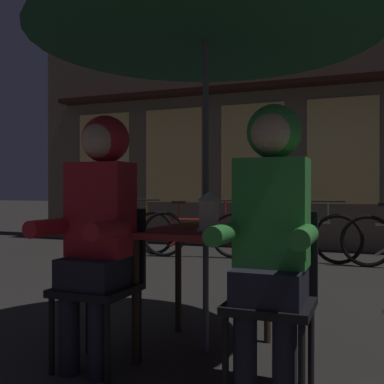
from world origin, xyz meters
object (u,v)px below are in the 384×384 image
chair_left (104,276)px  cafe_table (206,246)px  chair_right (273,290)px  person_right_hooded (271,218)px  book (200,225)px  patio_umbrella (206,10)px  bicycle_second (198,233)px  person_left_hooded (98,214)px  bicycle_nearest (124,230)px  bicycle_third (299,236)px  lantern (209,210)px

chair_left → cafe_table: bearing=37.5°
chair_right → person_right_hooded: (0.00, -0.06, 0.36)m
chair_left → book: 0.73m
patio_umbrella → bicycle_second: patio_umbrella is taller
person_left_hooded → person_right_hooded: same height
bicycle_nearest → bicycle_second: bearing=-2.2°
person_right_hooded → book: person_right_hooded is taller
bicycle_second → bicycle_third: (1.41, 0.15, 0.00)m
cafe_table → person_right_hooded: bearing=-41.6°
chair_right → person_right_hooded: bearing=-90.0°
chair_right → book: size_ratio=4.35×
bicycle_second → chair_left: bearing=-77.1°
lantern → chair_left: size_ratio=0.27×
person_right_hooded → bicycle_third: person_right_hooded is taller
bicycle_nearest → bicycle_second: size_ratio=1.01×
chair_right → bicycle_third: 4.14m
chair_left → book: chair_left is taller
cafe_table → bicycle_third: 3.76m
person_right_hooded → bicycle_third: bearing=96.3°
lantern → book: lantern is taller
cafe_table → person_left_hooded: size_ratio=0.53×
bicycle_nearest → cafe_table: bearing=-54.2°
patio_umbrella → bicycle_nearest: patio_umbrella is taller
bicycle_third → book: bearing=-92.2°
person_left_hooded → bicycle_second: (-0.91, 4.02, -0.50)m
lantern → chair_left: lantern is taller
patio_umbrella → person_right_hooded: bearing=-41.6°
patio_umbrella → chair_left: size_ratio=2.66×
chair_right → lantern: bearing=145.8°
person_left_hooded → bicycle_third: 4.23m
person_left_hooded → bicycle_second: size_ratio=0.85×
chair_right → bicycle_second: 4.38m
bicycle_second → bicycle_third: size_ratio=0.99×
bicycle_second → person_left_hooded: bearing=-77.3°
cafe_table → person_right_hooded: person_right_hooded is taller
person_left_hooded → person_right_hooded: 0.96m
chair_left → book: bearing=57.0°
cafe_table → bicycle_nearest: bearing=125.8°
lantern → person_left_hooded: bearing=-146.3°
chair_right → person_left_hooded: person_left_hooded is taller
patio_umbrella → bicycle_nearest: (-2.62, 3.64, -1.71)m
bicycle_nearest → bicycle_third: same height
patio_umbrella → book: bearing=119.1°
patio_umbrella → book: size_ratio=11.55×
person_right_hooded → bicycle_second: 4.46m
person_right_hooded → chair_left: bearing=176.6°
patio_umbrella → book: (-0.11, 0.20, -1.31)m
bicycle_second → patio_umbrella: bearing=-68.9°
person_right_hooded → patio_umbrella: bearing=138.4°
chair_right → chair_left: bearing=180.0°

